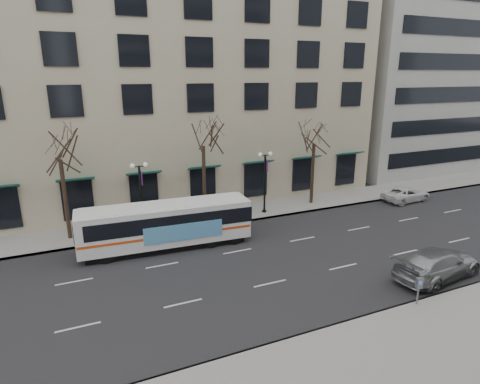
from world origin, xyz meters
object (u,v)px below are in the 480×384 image
lamp_post_right (265,180)px  pay_station (419,285)px  tree_far_mid (203,134)px  city_bus (167,224)px  tree_far_right (315,132)px  silver_car (437,264)px  white_pickup (406,194)px  tree_far_left (58,145)px  lamp_post_left (141,194)px

lamp_post_right → pay_station: (0.63, -15.50, -1.75)m
tree_far_mid → pay_station: size_ratio=5.92×
tree_far_mid → city_bus: bearing=-135.0°
tree_far_right → pay_station: size_ratio=5.58×
tree_far_mid → silver_car: 17.96m
white_pickup → pay_station: size_ratio=3.24×
tree_far_mid → silver_car: size_ratio=1.46×
tree_far_right → lamp_post_right: size_ratio=1.55×
tree_far_mid → tree_far_right: bearing=-0.0°
city_bus → white_pickup: (22.50, 1.29, -1.02)m
city_bus → tree_far_left: bearing=149.7°
lamp_post_right → pay_station: bearing=-87.7°
tree_far_mid → white_pickup: size_ratio=1.83×
pay_station → tree_far_right: bearing=93.1°
tree_far_mid → pay_station: 17.99m
silver_car → pay_station: size_ratio=4.06×
silver_car → tree_far_left: bearing=46.0°
lamp_post_left → pay_station: bearing=-55.6°
white_pickup → lamp_post_left: bearing=81.2°
lamp_post_left → tree_far_mid: bearing=6.9°
tree_far_mid → lamp_post_right: (5.01, -0.60, -3.96)m
tree_far_left → white_pickup: tree_far_left is taller
city_bus → lamp_post_right: bearing=24.1°
silver_car → pay_station: bearing=110.9°
tree_far_left → city_bus: size_ratio=0.73×
tree_far_right → silver_car: 15.35m
tree_far_right → white_pickup: tree_far_right is taller
tree_far_mid → lamp_post_left: tree_far_mid is taller
tree_far_right → city_bus: (-14.00, -4.00, -4.76)m
tree_far_left → lamp_post_right: tree_far_left is taller
tree_far_mid → silver_car: bearing=-57.6°
tree_far_right → white_pickup: 10.62m
lamp_post_left → city_bus: (0.99, -3.40, -1.28)m
lamp_post_left → silver_car: (14.05, -13.67, -2.09)m
white_pickup → pay_station: 18.57m
tree_far_mid → lamp_post_right: bearing=-6.8°
lamp_post_right → white_pickup: (13.49, -2.11, -2.29)m
tree_far_mid → pay_station: tree_far_mid is taller
tree_far_mid → pay_station: bearing=-70.7°
tree_far_mid → city_bus: 7.71m
city_bus → pay_station: 15.48m
city_bus → pay_station: bearing=-48.1°
tree_far_mid → tree_far_right: 10.01m
tree_far_mid → lamp_post_left: (-4.99, -0.60, -3.96)m
lamp_post_left → lamp_post_right: bearing=0.0°
lamp_post_left → silver_car: 19.72m
tree_far_right → lamp_post_left: 15.40m
tree_far_left → tree_far_right: (20.00, 0.00, -0.28)m
lamp_post_left → tree_far_left: bearing=173.2°
lamp_post_right → white_pickup: bearing=-8.9°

